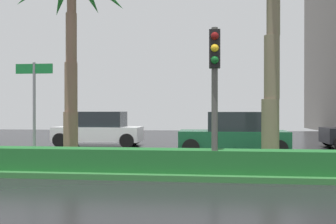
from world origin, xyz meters
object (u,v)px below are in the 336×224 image
at_px(street_name_sign, 34,100).
at_px(car_in_traffic_leading, 99,129).
at_px(car_in_traffic_second, 234,134).
at_px(traffic_signal_median_right, 215,73).

height_order(street_name_sign, car_in_traffic_leading, street_name_sign).
xyz_separation_m(street_name_sign, car_in_traffic_leading, (-0.52, 8.04, -1.25)).
bearing_deg(car_in_traffic_second, street_name_sign, 40.45).
distance_m(street_name_sign, car_in_traffic_second, 7.94).
bearing_deg(car_in_traffic_leading, car_in_traffic_second, 155.53).
distance_m(traffic_signal_median_right, street_name_sign, 5.20).
bearing_deg(street_name_sign, traffic_signal_median_right, -6.79).
bearing_deg(car_in_traffic_leading, traffic_signal_median_right, 123.09).
height_order(traffic_signal_median_right, car_in_traffic_leading, traffic_signal_median_right).
bearing_deg(traffic_signal_median_right, street_name_sign, 173.21).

